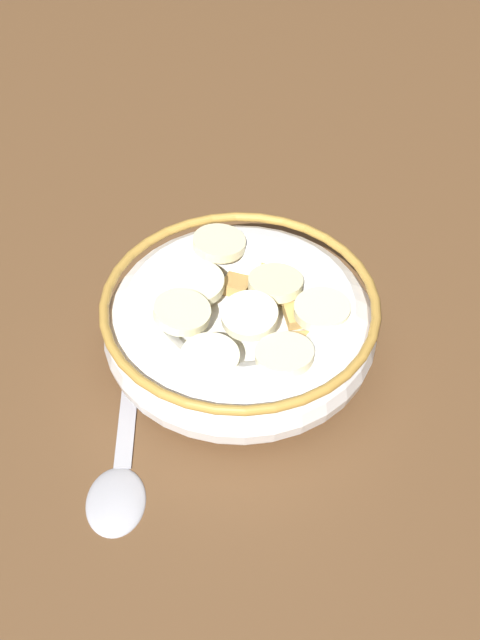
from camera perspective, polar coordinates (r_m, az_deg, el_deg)
ground_plane at (r=55.80cm, az=-0.00°, el=-2.85°), size 112.73×112.73×2.00cm
cereal_bowl at (r=53.09cm, az=0.01°, el=-0.27°), size 16.92×16.92×5.53cm
spoon at (r=49.60cm, az=-7.84°, el=-9.79°), size 14.36×10.20×0.80cm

